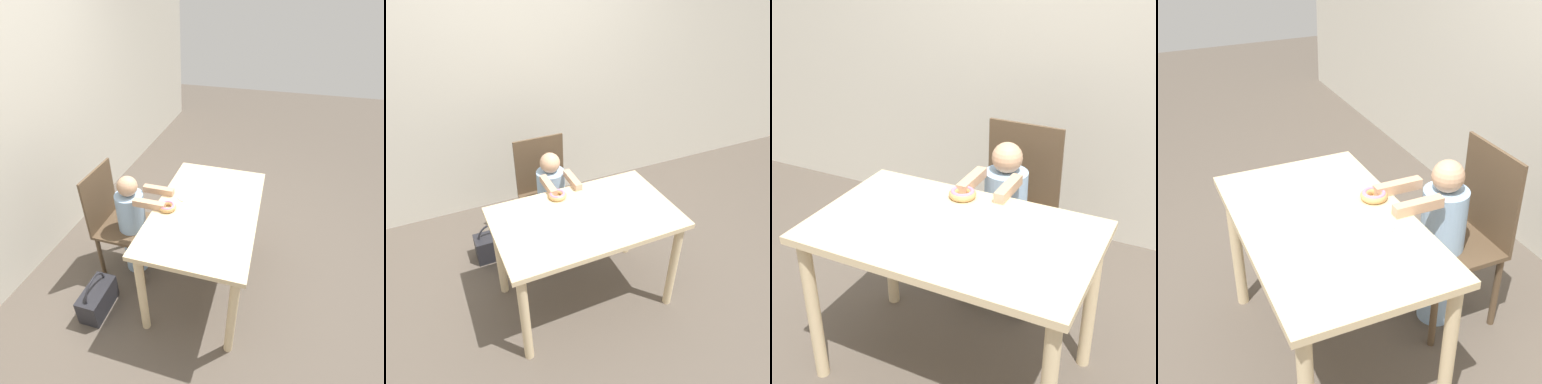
% 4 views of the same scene
% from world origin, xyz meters
% --- Properties ---
extents(ground_plane, '(12.00, 12.00, 0.00)m').
position_xyz_m(ground_plane, '(0.00, 0.00, 0.00)').
color(ground_plane, brown).
extents(dining_table, '(1.20, 0.73, 0.77)m').
position_xyz_m(dining_table, '(0.00, 0.00, 0.66)').
color(dining_table, beige).
rests_on(dining_table, ground_plane).
extents(chair, '(0.42, 0.43, 0.95)m').
position_xyz_m(chair, '(-0.01, 0.74, 0.49)').
color(chair, brown).
rests_on(chair, ground_plane).
extents(child_figure, '(0.24, 0.44, 0.93)m').
position_xyz_m(child_figure, '(-0.01, 0.61, 0.48)').
color(child_figure, '#99BCE0').
rests_on(child_figure, ground_plane).
extents(donut, '(0.13, 0.13, 0.04)m').
position_xyz_m(donut, '(-0.09, 0.27, 0.79)').
color(donut, tan).
rests_on(donut, dining_table).
extents(napkin, '(0.32, 0.32, 0.00)m').
position_xyz_m(napkin, '(-0.08, 0.05, 0.77)').
color(napkin, white).
rests_on(napkin, dining_table).
extents(handbag, '(0.32, 0.17, 0.35)m').
position_xyz_m(handbag, '(-0.50, 0.72, 0.12)').
color(handbag, '#232328').
rests_on(handbag, ground_plane).
extents(plate, '(0.18, 0.18, 0.01)m').
position_xyz_m(plate, '(0.11, 0.17, 0.78)').
color(plate, silver).
rests_on(plate, dining_table).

